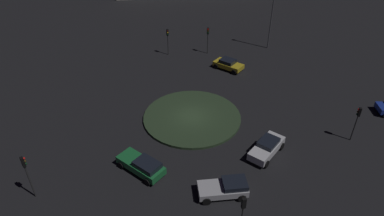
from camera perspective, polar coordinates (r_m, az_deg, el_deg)
ground_plane at (r=36.75m, az=0.00°, el=-1.70°), size 118.69×118.69×0.00m
roundabout_island at (r=36.67m, az=0.00°, el=-1.52°), size 10.53×10.53×0.27m
car_silver at (r=28.39m, az=5.63°, el=-13.22°), size 4.18×2.41×1.39m
car_yellow at (r=46.35m, az=6.11°, el=7.36°), size 4.25×3.81×1.41m
car_green at (r=30.35m, az=-8.42°, el=-9.50°), size 4.65×4.18×1.48m
car_white at (r=32.51m, az=12.49°, el=-6.47°), size 4.01×4.45×1.52m
traffic_light_north at (r=49.82m, az=2.67°, el=12.14°), size 0.33×0.37×3.96m
traffic_light_south at (r=24.42m, az=8.55°, el=-16.55°), size 0.34×0.38×3.95m
traffic_light_north_near at (r=49.51m, az=-4.14°, el=11.88°), size 0.34×0.38×3.89m
traffic_light_southwest at (r=29.37m, az=-26.18°, el=-9.27°), size 0.39×0.38×4.27m
traffic_light_east at (r=35.79m, az=26.08°, el=-1.45°), size 0.38×0.34×3.84m
streetlamp_northeast at (r=51.82m, az=13.40°, el=15.81°), size 0.49×0.49×9.52m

